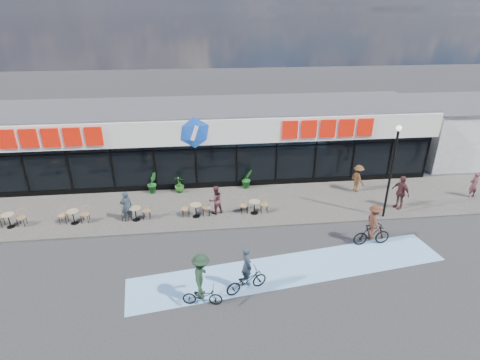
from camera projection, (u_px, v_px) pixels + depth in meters
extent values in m
plane|color=#28282B|center=(199.00, 255.00, 17.27)|extent=(120.00, 120.00, 0.00)
cube|color=#59554F|center=(198.00, 207.00, 21.32)|extent=(44.00, 5.00, 0.10)
cube|color=#78AFE4|center=(291.00, 269.00, 16.32)|extent=(14.17, 4.13, 0.01)
cube|color=black|center=(196.00, 151.00, 25.68)|extent=(30.00, 6.00, 3.00)
cube|color=white|center=(195.00, 119.00, 24.61)|extent=(30.60, 6.30, 1.50)
cube|color=#47474C|center=(194.00, 107.00, 24.41)|extent=(30.60, 6.30, 0.10)
cube|color=navy|center=(195.00, 143.00, 22.29)|extent=(30.60, 0.08, 0.18)
cube|color=black|center=(196.00, 150.00, 22.47)|extent=(30.00, 0.06, 0.08)
cube|color=black|center=(197.00, 186.00, 23.50)|extent=(30.00, 0.10, 0.40)
cube|color=#B71406|center=(51.00, 137.00, 20.93)|extent=(5.63, 0.18, 1.10)
cube|color=#B71406|center=(328.00, 128.00, 22.55)|extent=(5.63, 0.18, 1.10)
ellipsoid|color=blue|center=(195.00, 133.00, 21.74)|extent=(1.90, 0.24, 1.90)
cylinder|color=black|center=(25.00, 175.00, 21.93)|extent=(0.10, 0.10, 3.00)
cylinder|color=black|center=(70.00, 173.00, 22.19)|extent=(0.10, 0.10, 3.00)
cylinder|color=black|center=(113.00, 171.00, 22.44)|extent=(0.10, 0.10, 3.00)
cylinder|color=black|center=(155.00, 169.00, 22.69)|extent=(0.10, 0.10, 3.00)
cylinder|color=black|center=(196.00, 167.00, 22.95)|extent=(0.10, 0.10, 3.00)
cylinder|color=black|center=(237.00, 166.00, 23.20)|extent=(0.10, 0.10, 3.00)
cylinder|color=black|center=(276.00, 164.00, 23.45)|extent=(0.10, 0.10, 3.00)
cylinder|color=black|center=(315.00, 162.00, 23.70)|extent=(0.10, 0.10, 3.00)
cylinder|color=black|center=(353.00, 161.00, 23.96)|extent=(0.10, 0.10, 3.00)
cylinder|color=black|center=(390.00, 159.00, 24.21)|extent=(0.10, 0.10, 3.00)
cylinder|color=black|center=(427.00, 158.00, 24.46)|extent=(0.10, 0.10, 3.00)
cube|color=white|center=(466.00, 130.00, 28.45)|extent=(9.00, 7.00, 4.00)
cube|color=#47474C|center=(473.00, 103.00, 27.60)|extent=(9.20, 7.20, 0.12)
cylinder|color=black|center=(390.00, 175.00, 19.31)|extent=(0.12, 0.12, 4.84)
sphere|color=#FFF2CC|center=(399.00, 128.00, 18.26)|extent=(0.28, 0.28, 0.28)
cylinder|color=tan|center=(7.00, 215.00, 19.01)|extent=(0.60, 0.60, 0.04)
cylinder|color=black|center=(9.00, 221.00, 19.16)|extent=(0.06, 0.06, 0.70)
cylinder|color=black|center=(11.00, 227.00, 19.30)|extent=(0.40, 0.40, 0.02)
cylinder|color=tan|center=(72.00, 211.00, 19.33)|extent=(0.60, 0.60, 0.04)
cylinder|color=black|center=(74.00, 217.00, 19.48)|extent=(0.06, 0.06, 0.70)
cylinder|color=black|center=(75.00, 223.00, 19.63)|extent=(0.40, 0.40, 0.02)
cylinder|color=tan|center=(135.00, 208.00, 19.65)|extent=(0.60, 0.60, 0.04)
cylinder|color=black|center=(136.00, 214.00, 19.80)|extent=(0.06, 0.06, 0.70)
cylinder|color=black|center=(137.00, 220.00, 19.95)|extent=(0.40, 0.40, 0.02)
cylinder|color=tan|center=(196.00, 205.00, 19.97)|extent=(0.60, 0.60, 0.04)
cylinder|color=black|center=(196.00, 211.00, 20.12)|extent=(0.06, 0.06, 0.70)
cylinder|color=black|center=(196.00, 216.00, 20.27)|extent=(0.40, 0.40, 0.02)
cylinder|color=tan|center=(254.00, 202.00, 20.30)|extent=(0.60, 0.60, 0.04)
cylinder|color=black|center=(254.00, 207.00, 20.44)|extent=(0.06, 0.06, 0.70)
cylinder|color=black|center=(254.00, 213.00, 20.59)|extent=(0.40, 0.40, 0.02)
imported|color=#18541C|center=(152.00, 183.00, 22.72)|extent=(0.68, 0.78, 1.25)
imported|color=#205618|center=(179.00, 184.00, 22.80)|extent=(0.71, 0.71, 1.04)
imported|color=#18561B|center=(247.00, 179.00, 23.31)|extent=(0.83, 0.76, 1.22)
imported|color=#293440|center=(126.00, 206.00, 19.55)|extent=(0.73, 0.60, 1.71)
imported|color=#572D31|center=(216.00, 200.00, 20.31)|extent=(0.96, 0.87, 1.62)
imported|color=#4F282B|center=(400.00, 192.00, 20.79)|extent=(0.83, 1.24, 1.95)
imported|color=#4E321C|center=(358.00, 178.00, 22.78)|extent=(0.88, 1.22, 1.71)
imported|color=brown|center=(474.00, 185.00, 22.11)|extent=(0.63, 0.46, 1.59)
imported|color=black|center=(246.00, 281.00, 14.91)|extent=(1.88, 1.20, 0.93)
imported|color=#2A3742|center=(247.00, 265.00, 14.58)|extent=(0.57, 0.69, 1.61)
imported|color=black|center=(372.00, 235.00, 17.85)|extent=(1.82, 0.55, 1.09)
imported|color=#502A1C|center=(374.00, 221.00, 17.54)|extent=(0.65, 1.09, 1.67)
imported|color=black|center=(202.00, 296.00, 14.23)|extent=(1.59, 0.75, 0.80)
imported|color=#1B311F|center=(201.00, 276.00, 13.83)|extent=(0.84, 1.27, 1.83)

